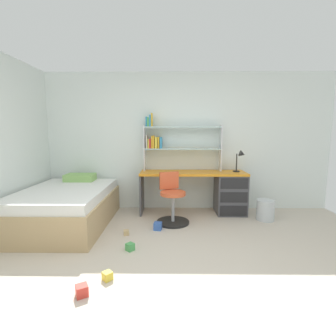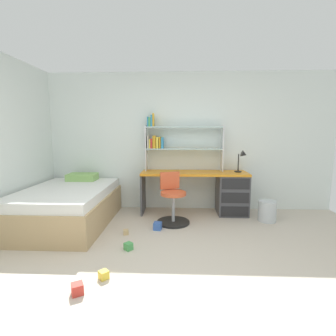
{
  "view_description": "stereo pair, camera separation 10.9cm",
  "coord_description": "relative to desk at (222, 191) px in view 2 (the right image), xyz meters",
  "views": [
    {
      "loc": [
        -0.07,
        -2.17,
        1.42
      ],
      "look_at": [
        -0.12,
        1.43,
        0.91
      ],
      "focal_mm": 26.54,
      "sensor_mm": 36.0,
      "label": 1
    },
    {
      "loc": [
        0.03,
        -2.17,
        1.42
      ],
      "look_at": [
        -0.12,
        1.43,
        0.91
      ],
      "focal_mm": 26.54,
      "sensor_mm": 36.0,
      "label": 2
    }
  ],
  "objects": [
    {
      "name": "desk",
      "position": [
        0.0,
        0.0,
        0.0
      ],
      "size": [
        1.85,
        0.54,
        0.74
      ],
      "color": "orange",
      "rests_on": "ground_plane"
    },
    {
      "name": "ground_plane",
      "position": [
        -0.8,
        -2.14,
        -0.42
      ],
      "size": [
        5.7,
        5.87,
        0.02
      ],
      "primitive_type": "cube",
      "color": "beige"
    },
    {
      "name": "toy_block_yellow_3",
      "position": [
        -1.49,
        -2.08,
        -0.37
      ],
      "size": [
        0.12,
        0.12,
        0.08
      ],
      "primitive_type": "cube",
      "rotation": [
        0.0,
        0.0,
        2.36
      ],
      "color": "gold",
      "rests_on": "ground_plane"
    },
    {
      "name": "toy_block_natural_1",
      "position": [
        -1.5,
        -1.0,
        -0.38
      ],
      "size": [
        0.09,
        0.09,
        0.07
      ],
      "primitive_type": "cube",
      "rotation": [
        0.0,
        0.0,
        1.83
      ],
      "color": "tan",
      "rests_on": "ground_plane"
    },
    {
      "name": "waste_bin",
      "position": [
        0.68,
        -0.37,
        -0.25
      ],
      "size": [
        0.29,
        0.29,
        0.34
      ],
      "primitive_type": "cylinder",
      "color": "silver",
      "rests_on": "ground_plane"
    },
    {
      "name": "desk_lamp",
      "position": [
        0.34,
        -0.01,
        0.58
      ],
      "size": [
        0.2,
        0.17,
        0.38
      ],
      "color": "black",
      "rests_on": "desk"
    },
    {
      "name": "bookshelf_hutch",
      "position": [
        -0.87,
        0.15,
        0.89
      ],
      "size": [
        1.38,
        0.22,
        1.02
      ],
      "color": "silver",
      "rests_on": "desk"
    },
    {
      "name": "toy_block_red_4",
      "position": [
        -1.65,
        -2.32,
        -0.37
      ],
      "size": [
        0.13,
        0.13,
        0.1
      ],
      "primitive_type": "cube",
      "rotation": [
        0.0,
        0.0,
        2.09
      ],
      "color": "red",
      "rests_on": "ground_plane"
    },
    {
      "name": "toy_block_blue_2",
      "position": [
        -1.07,
        -0.81,
        -0.36
      ],
      "size": [
        0.13,
        0.13,
        0.11
      ],
      "primitive_type": "cube",
      "rotation": [
        0.0,
        0.0,
        2.99
      ],
      "color": "#3860B7",
      "rests_on": "ground_plane"
    },
    {
      "name": "swivel_chair",
      "position": [
        -0.85,
        -0.49,
        -0.1
      ],
      "size": [
        0.52,
        0.52,
        0.8
      ],
      "color": "black",
      "rests_on": "ground_plane"
    },
    {
      "name": "room_shell",
      "position": [
        -2.01,
        -0.93,
        0.84
      ],
      "size": [
        5.7,
        5.87,
        2.51
      ],
      "color": "silver",
      "rests_on": "ground_plane"
    },
    {
      "name": "toy_block_green_0",
      "position": [
        -1.37,
        -1.46,
        -0.37
      ],
      "size": [
        0.12,
        0.12,
        0.09
      ],
      "primitive_type": "cube",
      "rotation": [
        0.0,
        0.0,
        0.84
      ],
      "color": "#479E51",
      "rests_on": "ground_plane"
    },
    {
      "name": "bed_platform",
      "position": [
        -2.49,
        -0.62,
        -0.13
      ],
      "size": [
        1.27,
        1.81,
        0.7
      ],
      "color": "tan",
      "rests_on": "ground_plane"
    }
  ]
}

